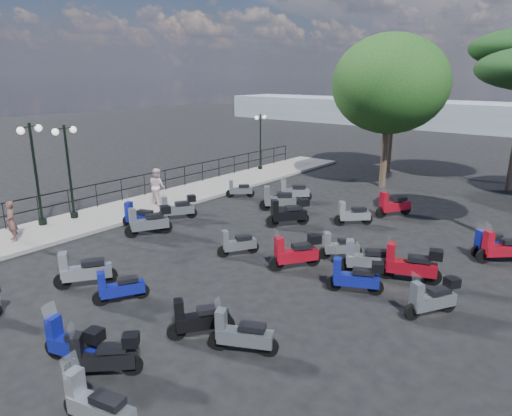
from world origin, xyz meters
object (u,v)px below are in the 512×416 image
Objects in this scene: woman at (11,221)px; scooter_29 at (488,243)px; scooter_9 at (237,244)px; scooter_15 at (296,253)px; scooter_23 at (353,215)px; lamp_post_1 at (69,166)px; scooter_11 at (294,192)px; scooter_18 at (97,407)px; pine_2 at (395,78)px; scooter_5 at (239,190)px; lamp_post_0 at (35,168)px; broadleaf_tree at (390,84)px; scooter_14 at (199,320)px; scooter_26 at (433,299)px; scooter_25 at (241,335)px; scooter_28 at (502,249)px; lamp_post_2 at (260,138)px; scooter_22 at (366,259)px; pedestrian_far at (157,186)px; scooter_4 at (178,208)px; scooter_20 at (356,277)px; scooter_21 at (339,247)px; scooter_3 at (140,217)px; scooter_8 at (84,271)px; scooter_10 at (278,200)px; scooter_19 at (74,345)px; scooter_2 at (149,222)px; scooter_7 at (119,288)px; scooter_16 at (288,213)px; scooter_17 at (393,205)px; scooter_13 at (104,356)px; scooter_27 at (411,265)px.

woman reaches higher than scooter_29.
scooter_15 reaches higher than scooter_9.
woman is 1.14× the size of scooter_23.
lamp_post_1 is 2.79× the size of scooter_11.
scooter_18 is 25.45m from pine_2.
scooter_23 is (6.58, -0.37, 0.05)m from scooter_5.
lamp_post_0 is 0.51× the size of broadleaf_tree.
scooter_14 is (10.87, -1.63, -2.06)m from lamp_post_0.
scooter_11 is 11.56m from scooter_26.
scooter_28 is (3.40, 9.38, 0.04)m from scooter_25.
lamp_post_2 is at bearing 10.53° from scooter_25.
scooter_22 is at bearing 86.44° from scooter_29.
pedestrian_far reaches higher than scooter_4.
scooter_5 is 0.77× the size of scooter_20.
woman is 1.08× the size of scooter_14.
scooter_29 is (9.28, -1.53, -0.06)m from scooter_11.
scooter_20 reaches higher than scooter_21.
lamp_post_0 is 5.37m from pedestrian_far.
scooter_21 reaches higher than scooter_5.
scooter_26 is at bearing -108.47° from scooter_3.
lamp_post_0 reaches higher than scooter_4.
lamp_post_2 is at bearing -14.52° from scooter_15.
scooter_8 is at bearing 39.06° from scooter_14.
scooter_15 is (-0.47, 4.80, 0.09)m from scooter_14.
scooter_3 is at bearing 113.32° from scooter_10.
scooter_19 is at bearing 129.09° from scooter_20.
lamp_post_1 is (0.15, 1.32, -0.10)m from lamp_post_0.
scooter_5 is at bearing -4.70° from scooter_15.
scooter_23 is at bearing -47.76° from scooter_14.
pedestrian_far reaches higher than scooter_19.
scooter_5 is 11.22m from scooter_20.
scooter_2 is at bearing -127.63° from scooter_3.
scooter_26 is at bearing -150.15° from scooter_22.
scooter_7 is at bearing 39.20° from scooter_14.
lamp_post_0 is at bearing 17.32° from scooter_8.
scooter_14 is at bearing 128.32° from scooter_15.
pedestrian_far is at bearing 109.65° from scooter_5.
scooter_18 is 1.06× the size of scooter_22.
pine_2 reaches higher than scooter_22.
scooter_11 is 0.86× the size of scooter_19.
scooter_17 is at bearing -89.41° from scooter_16.
scooter_25 is (2.34, -9.83, -0.00)m from scooter_23.
scooter_13 is (7.26, -12.64, 0.07)m from scooter_5.
scooter_21 is (7.92, -3.91, 0.02)m from scooter_5.
scooter_20 reaches higher than scooter_9.
scooter_8 is (2.12, -4.08, -0.06)m from scooter_2.
scooter_9 is 8.12m from scooter_17.
lamp_post_0 is 4.51m from scooter_3.
scooter_10 is 1.06× the size of scooter_11.
scooter_27 reaches higher than scooter_19.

